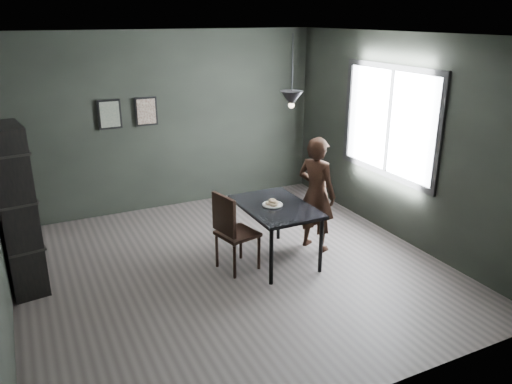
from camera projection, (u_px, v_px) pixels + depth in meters
name	position (u px, v px, depth m)	size (l,w,h in m)	color
ground	(233.00, 269.00, 6.24)	(5.00, 5.00, 0.00)	#3A3432
back_wall	(168.00, 122.00, 7.89)	(5.00, 0.10, 2.80)	black
ceiling	(229.00, 35.00, 5.30)	(5.00, 5.00, 0.02)	silver
window_assembly	(389.00, 122.00, 6.90)	(0.04, 1.96, 1.56)	white
cafe_table	(276.00, 211.00, 6.27)	(0.80, 1.20, 0.75)	black
white_plate	(272.00, 205.00, 6.23)	(0.23, 0.23, 0.01)	white
donut_pile	(273.00, 203.00, 6.22)	(0.17, 0.17, 0.08)	beige
woman	(316.00, 194.00, 6.56)	(0.56, 0.37, 1.54)	black
wood_chair	(231.00, 228.00, 6.03)	(0.52, 0.52, 1.01)	black
shelf_unit	(16.00, 211.00, 5.48)	(0.36, 0.64, 1.93)	black
pendant_lamp	(292.00, 98.00, 5.99)	(0.28, 0.28, 0.86)	black
framed_print_left	(110.00, 114.00, 7.43)	(0.34, 0.04, 0.44)	black
framed_print_right	(146.00, 111.00, 7.65)	(0.34, 0.04, 0.44)	black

